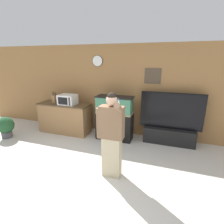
# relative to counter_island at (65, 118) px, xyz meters

# --- Properties ---
(ground_plane) EXTENTS (18.00, 18.00, 0.00)m
(ground_plane) POSITION_rel_counter_island_xyz_m (1.61, -2.29, -0.46)
(ground_plane) COLOR beige
(wall_back_paneled) EXTENTS (10.00, 0.08, 2.60)m
(wall_back_paneled) POSITION_rel_counter_island_xyz_m (1.61, 0.52, 0.85)
(wall_back_paneled) COLOR olive
(wall_back_paneled) RESTS_ON ground_plane
(counter_island) EXTENTS (1.59, 0.61, 0.91)m
(counter_island) POSITION_rel_counter_island_xyz_m (0.00, 0.00, 0.00)
(counter_island) COLOR olive
(counter_island) RESTS_ON ground_plane
(microwave) EXTENTS (0.49, 0.40, 0.29)m
(microwave) POSITION_rel_counter_island_xyz_m (0.17, -0.04, 0.60)
(microwave) COLOR white
(microwave) RESTS_ON counter_island
(knife_block) EXTENTS (0.11, 0.11, 0.34)m
(knife_block) POSITION_rel_counter_island_xyz_m (-0.31, -0.02, 0.58)
(knife_block) COLOR olive
(knife_block) RESTS_ON counter_island
(aquarium_on_stand) EXTENTS (1.01, 0.42, 1.24)m
(aquarium_on_stand) POSITION_rel_counter_island_xyz_m (1.60, 0.03, 0.16)
(aquarium_on_stand) COLOR black
(aquarium_on_stand) RESTS_ON ground_plane
(tv_on_stand) EXTENTS (1.60, 0.40, 1.39)m
(tv_on_stand) POSITION_rel_counter_island_xyz_m (3.08, 0.24, -0.06)
(tv_on_stand) COLOR black
(tv_on_stand) RESTS_ON ground_plane
(person_standing) EXTENTS (0.52, 0.39, 1.66)m
(person_standing) POSITION_rel_counter_island_xyz_m (2.05, -1.57, 0.41)
(person_standing) COLOR #BCAD89
(person_standing) RESTS_ON ground_plane
(potted_plant) EXTENTS (0.47, 0.47, 0.61)m
(potted_plant) POSITION_rel_counter_island_xyz_m (-1.40, -0.91, -0.11)
(potted_plant) COLOR #4C4C51
(potted_plant) RESTS_ON ground_plane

